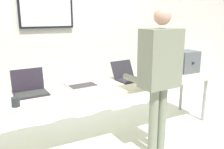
{
  "coord_description": "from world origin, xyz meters",
  "views": [
    {
      "loc": [
        -1.25,
        -2.69,
        1.62
      ],
      "look_at": [
        0.21,
        0.07,
        0.84
      ],
      "focal_mm": 38.56,
      "sensor_mm": 36.0,
      "label": 1
    }
  ],
  "objects_px": {
    "workbench": "(100,89)",
    "person": "(159,69)",
    "equipment_box": "(186,62)",
    "laptop_station_4": "(165,70)",
    "coffee_mug": "(16,102)",
    "laptop_station_2": "(81,82)",
    "laptop_station_1": "(30,88)",
    "laptop_station_3": "(127,76)"
  },
  "relations": [
    {
      "from": "laptop_station_4",
      "to": "coffee_mug",
      "type": "relative_size",
      "value": 3.55
    },
    {
      "from": "laptop_station_4",
      "to": "coffee_mug",
      "type": "distance_m",
      "value": 2.22
    },
    {
      "from": "person",
      "to": "laptop_station_4",
      "type": "bearing_deg",
      "value": 45.6
    },
    {
      "from": "person",
      "to": "coffee_mug",
      "type": "relative_size",
      "value": 17.74
    },
    {
      "from": "person",
      "to": "workbench",
      "type": "bearing_deg",
      "value": 125.67
    },
    {
      "from": "equipment_box",
      "to": "laptop_station_3",
      "type": "xyz_separation_m",
      "value": [
        -1.07,
        0.04,
        -0.11
      ]
    },
    {
      "from": "workbench",
      "to": "person",
      "type": "height_order",
      "value": "person"
    },
    {
      "from": "workbench",
      "to": "laptop_station_4",
      "type": "relative_size",
      "value": 10.35
    },
    {
      "from": "person",
      "to": "laptop_station_3",
      "type": "bearing_deg",
      "value": 87.76
    },
    {
      "from": "laptop_station_1",
      "to": "equipment_box",
      "type": "bearing_deg",
      "value": -0.71
    },
    {
      "from": "laptop_station_2",
      "to": "coffee_mug",
      "type": "xyz_separation_m",
      "value": [
        -0.83,
        -0.38,
        -0.01
      ]
    },
    {
      "from": "person",
      "to": "coffee_mug",
      "type": "bearing_deg",
      "value": 165.99
    },
    {
      "from": "equipment_box",
      "to": "person",
      "type": "relative_size",
      "value": 0.2
    },
    {
      "from": "laptop_station_2",
      "to": "person",
      "type": "xyz_separation_m",
      "value": [
        0.66,
        -0.76,
        0.25
      ]
    },
    {
      "from": "laptop_station_3",
      "to": "coffee_mug",
      "type": "distance_m",
      "value": 1.56
    },
    {
      "from": "coffee_mug",
      "to": "workbench",
      "type": "bearing_deg",
      "value": 13.49
    },
    {
      "from": "laptop_station_1",
      "to": "laptop_station_4",
      "type": "bearing_deg",
      "value": -0.05
    },
    {
      "from": "laptop_station_1",
      "to": "coffee_mug",
      "type": "relative_size",
      "value": 3.98
    },
    {
      "from": "equipment_box",
      "to": "person",
      "type": "distance_m",
      "value": 1.31
    },
    {
      "from": "equipment_box",
      "to": "laptop_station_1",
      "type": "xyz_separation_m",
      "value": [
        -2.39,
        0.03,
        -0.11
      ]
    },
    {
      "from": "laptop_station_1",
      "to": "person",
      "type": "relative_size",
      "value": 0.22
    },
    {
      "from": "laptop_station_1",
      "to": "coffee_mug",
      "type": "height_order",
      "value": "laptop_station_1"
    },
    {
      "from": "laptop_station_1",
      "to": "person",
      "type": "xyz_separation_m",
      "value": [
        1.29,
        -0.72,
        0.24
      ]
    },
    {
      "from": "workbench",
      "to": "person",
      "type": "distance_m",
      "value": 0.84
    },
    {
      "from": "laptop_station_4",
      "to": "person",
      "type": "distance_m",
      "value": 1.04
    },
    {
      "from": "equipment_box",
      "to": "laptop_station_4",
      "type": "relative_size",
      "value": 1.0
    },
    {
      "from": "equipment_box",
      "to": "laptop_station_3",
      "type": "distance_m",
      "value": 1.08
    },
    {
      "from": "coffee_mug",
      "to": "laptop_station_2",
      "type": "bearing_deg",
      "value": 24.81
    },
    {
      "from": "laptop_station_1",
      "to": "person",
      "type": "bearing_deg",
      "value": -29.29
    },
    {
      "from": "workbench",
      "to": "equipment_box",
      "type": "xyz_separation_m",
      "value": [
        1.55,
        0.07,
        0.21
      ]
    },
    {
      "from": "laptop_station_1",
      "to": "workbench",
      "type": "bearing_deg",
      "value": -6.93
    },
    {
      "from": "laptop_station_4",
      "to": "person",
      "type": "relative_size",
      "value": 0.2
    },
    {
      "from": "workbench",
      "to": "coffee_mug",
      "type": "distance_m",
      "value": 1.08
    },
    {
      "from": "equipment_box",
      "to": "coffee_mug",
      "type": "relative_size",
      "value": 3.54
    },
    {
      "from": "workbench",
      "to": "laptop_station_2",
      "type": "xyz_separation_m",
      "value": [
        -0.21,
        0.13,
        0.1
      ]
    },
    {
      "from": "workbench",
      "to": "coffee_mug",
      "type": "xyz_separation_m",
      "value": [
        -1.04,
        -0.25,
        0.09
      ]
    },
    {
      "from": "laptop_station_3",
      "to": "laptop_station_4",
      "type": "bearing_deg",
      "value": -1.25
    },
    {
      "from": "equipment_box",
      "to": "coffee_mug",
      "type": "distance_m",
      "value": 2.61
    },
    {
      "from": "laptop_station_1",
      "to": "laptop_station_4",
      "type": "height_order",
      "value": "same"
    },
    {
      "from": "laptop_station_3",
      "to": "person",
      "type": "xyz_separation_m",
      "value": [
        -0.03,
        -0.74,
        0.24
      ]
    },
    {
      "from": "laptop_station_2",
      "to": "laptop_station_3",
      "type": "relative_size",
      "value": 0.97
    },
    {
      "from": "laptop_station_1",
      "to": "laptop_station_4",
      "type": "xyz_separation_m",
      "value": [
        2.0,
        -0.0,
        0.0
      ]
    }
  ]
}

